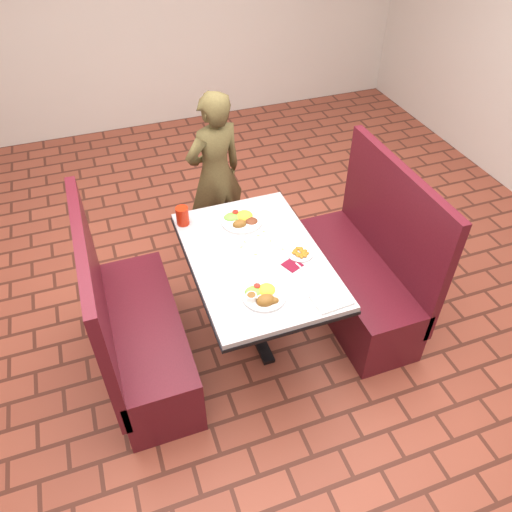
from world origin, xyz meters
name	(u,v)px	position (x,y,z in m)	size (l,w,h in m)	color
room	(256,69)	(0.00, 0.00, 1.91)	(7.00, 7.04, 2.82)	#9A4732
dining_table	(256,267)	(0.00, 0.00, 0.65)	(0.81, 1.21, 0.75)	#B2B5B7
booth_bench_left	(138,334)	(-0.80, 0.00, 0.33)	(0.47, 1.20, 1.17)	#5A141E
booth_bench_right	(361,275)	(0.80, 0.00, 0.33)	(0.47, 1.20, 1.17)	#5A141E
diner_person	(215,175)	(0.05, 1.09, 0.68)	(0.50, 0.33, 1.36)	brown
near_dinner_plate	(263,294)	(-0.08, -0.35, 0.78)	(0.25, 0.25, 0.08)	white
far_dinner_plate	(241,218)	(0.03, 0.37, 0.78)	(0.28, 0.28, 0.07)	white
plantain_plate	(300,253)	(0.26, -0.08, 0.76)	(0.16, 0.16, 0.02)	white
maroon_napkin	(292,265)	(0.18, -0.15, 0.75)	(0.10, 0.10, 0.00)	maroon
spoon_utensil	(302,269)	(0.22, -0.21, 0.75)	(0.01, 0.12, 0.00)	silver
red_tumbler	(182,216)	(-0.35, 0.47, 0.81)	(0.08, 0.08, 0.13)	red
paper_napkin	(332,299)	(0.27, -0.50, 0.76)	(0.21, 0.16, 0.01)	white
knife_utensil	(273,294)	(-0.02, -0.35, 0.76)	(0.01, 0.19, 0.00)	silver
fork_utensil	(263,301)	(-0.09, -0.38, 0.76)	(0.01, 0.14, 0.00)	silver
lettuce_shreds	(259,249)	(0.04, 0.06, 0.75)	(0.28, 0.32, 0.00)	#7CAC44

